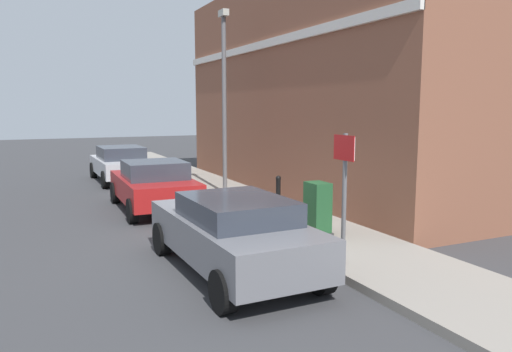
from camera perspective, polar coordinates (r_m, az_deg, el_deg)
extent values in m
plane|color=#38383A|center=(10.58, -2.99, -7.94)|extent=(80.00, 80.00, 0.00)
cube|color=gray|center=(16.73, -4.32, -1.77)|extent=(2.37, 30.00, 0.15)
cube|color=brown|center=(18.04, 12.13, 9.80)|extent=(7.69, 13.93, 7.06)
cube|color=silver|center=(16.12, 0.79, 14.94)|extent=(0.12, 13.93, 0.24)
cube|color=slate|center=(8.73, -2.80, -6.93)|extent=(1.85, 4.29, 0.67)
cube|color=#2D333D|center=(8.42, -2.24, -3.85)|extent=(1.59, 2.09, 0.41)
cylinder|color=black|center=(9.99, -10.83, -7.13)|extent=(0.23, 0.64, 0.64)
cylinder|color=black|center=(10.53, -2.09, -6.20)|extent=(0.23, 0.64, 0.64)
cylinder|color=black|center=(7.15, -3.82, -13.19)|extent=(0.23, 0.64, 0.64)
cylinder|color=black|center=(7.88, 7.55, -11.18)|extent=(0.23, 0.64, 0.64)
cube|color=maroon|center=(14.26, -11.76, -1.35)|extent=(1.90, 4.04, 0.62)
cube|color=#2D333D|center=(13.99, -11.64, 0.69)|extent=(1.64, 1.71, 0.49)
cylinder|color=black|center=(15.58, -15.98, -1.87)|extent=(0.23, 0.64, 0.64)
cylinder|color=black|center=(15.90, -9.80, -1.48)|extent=(0.23, 0.64, 0.64)
cylinder|color=black|center=(12.75, -14.12, -3.94)|extent=(0.23, 0.64, 0.64)
cylinder|color=black|center=(13.15, -6.67, -3.40)|extent=(0.23, 0.64, 0.64)
cube|color=#B7B7BC|center=(20.02, -15.36, 1.13)|extent=(1.85, 4.12, 0.59)
cube|color=#2D333D|center=(19.89, -15.37, 2.59)|extent=(1.60, 2.08, 0.49)
cylinder|color=black|center=(21.40, -18.29, 0.64)|extent=(0.23, 0.64, 0.64)
cylinder|color=black|center=(21.68, -13.86, 0.90)|extent=(0.23, 0.64, 0.64)
cylinder|color=black|center=(18.46, -17.05, -0.42)|extent=(0.23, 0.64, 0.64)
cylinder|color=black|center=(18.78, -11.95, -0.10)|extent=(0.23, 0.64, 0.64)
cube|color=#1E4C28|center=(10.72, 7.13, -3.78)|extent=(0.40, 0.55, 1.15)
cube|color=#333333|center=(10.84, 7.08, -6.55)|extent=(0.46, 0.61, 0.08)
cylinder|color=black|center=(12.51, 2.59, -2.51)|extent=(0.12, 0.12, 0.95)
sphere|color=black|center=(12.43, 2.60, -0.26)|extent=(0.14, 0.14, 0.14)
cylinder|color=#59595B|center=(8.81, 10.17, -2.60)|extent=(0.08, 0.08, 2.30)
cube|color=white|center=(8.68, 10.20, 3.24)|extent=(0.03, 0.56, 0.40)
cube|color=red|center=(8.67, 10.12, 3.23)|extent=(0.01, 0.60, 0.44)
cylinder|color=#59595B|center=(15.73, -3.68, 7.96)|extent=(0.14, 0.14, 5.50)
cube|color=#A5A599|center=(15.99, -3.78, 18.29)|extent=(0.20, 0.44, 0.20)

